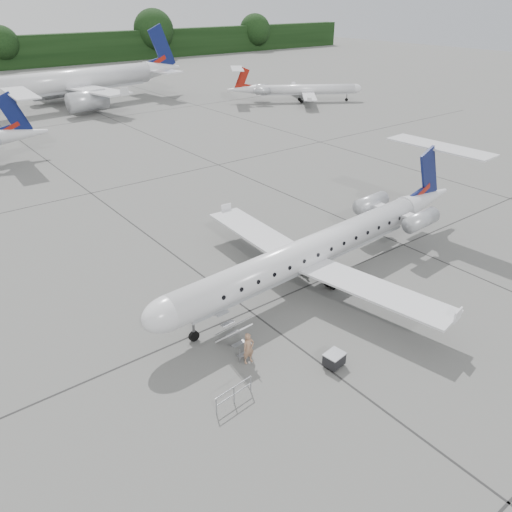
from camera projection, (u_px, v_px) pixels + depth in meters
ground at (335, 299)px, 32.31m from camera, size 320.00×320.00×0.00m
main_regional_jet at (309, 238)px, 32.20m from camera, size 28.74×21.52×7.06m
airstair at (233, 334)px, 27.14m from camera, size 0.99×2.33×2.21m
passenger at (249, 348)px, 26.37m from camera, size 0.69×0.47×1.82m
safety_railing at (234, 395)px, 23.87m from camera, size 2.20×0.31×1.00m
baggage_cart at (334, 359)px, 26.29m from camera, size 1.10×0.94×0.87m
bg_narrowbody at (76, 69)px, 84.09m from camera, size 37.51×29.01×12.48m
bg_regional_right at (306, 85)px, 89.81m from camera, size 28.40×26.42×6.06m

